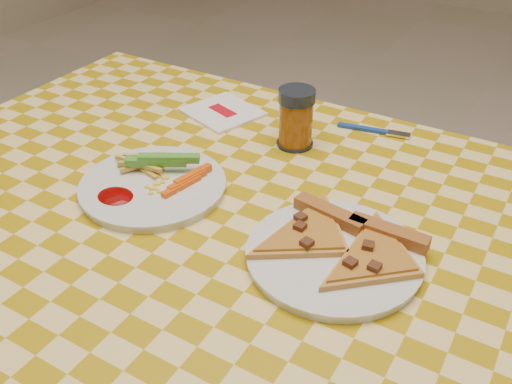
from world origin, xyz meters
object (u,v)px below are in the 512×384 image
Objects in this scene: table at (236,250)px; plate_left at (153,187)px; plate_right at (334,256)px; drink_glass at (296,119)px.

table is 0.17m from plate_left.
drink_glass reaches higher than plate_right.
plate_left is 0.97× the size of plate_right.
plate_right is at bearing -53.19° from drink_glass.
table is at bearing 5.01° from plate_left.
table is 5.42× the size of plate_left.
drink_glass is (-0.02, 0.24, 0.13)m from table.
plate_right is at bearing -7.20° from table.
drink_glass is (-0.20, 0.26, 0.05)m from plate_right.
plate_left is at bearing 178.43° from plate_right.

